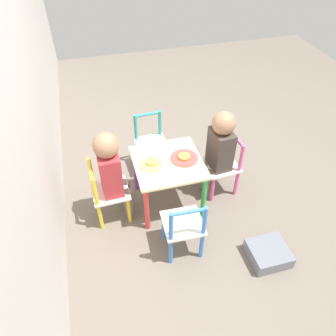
% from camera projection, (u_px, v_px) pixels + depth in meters
% --- Properties ---
extents(ground_plane, '(6.00, 6.00, 0.00)m').
position_uv_depth(ground_plane, '(168.00, 201.00, 2.65)').
color(ground_plane, '#6B6056').
extents(house_wall, '(6.00, 0.06, 2.60)m').
position_uv_depth(house_wall, '(3.00, 57.00, 1.61)').
color(house_wall, silver).
rests_on(house_wall, ground_plane).
extents(kids_table, '(0.49, 0.49, 0.42)m').
position_uv_depth(kids_table, '(168.00, 169.00, 2.41)').
color(kids_table, beige).
rests_on(kids_table, ground_plane).
extents(chair_yellow, '(0.27, 0.27, 0.50)m').
position_uv_depth(chair_yellow, '(107.00, 193.00, 2.38)').
color(chair_yellow, silver).
rests_on(chair_yellow, ground_plane).
extents(chair_pink, '(0.28, 0.28, 0.50)m').
position_uv_depth(chair_pink, '(223.00, 166.00, 2.60)').
color(chair_pink, silver).
rests_on(chair_pink, ground_plane).
extents(chair_teal, '(0.27, 0.27, 0.50)m').
position_uv_depth(chair_teal, '(151.00, 144.00, 2.81)').
color(chair_teal, silver).
rests_on(chair_teal, ground_plane).
extents(chair_blue, '(0.27, 0.27, 0.50)m').
position_uv_depth(chair_blue, '(184.00, 227.00, 2.15)').
color(chair_blue, silver).
rests_on(chair_blue, ground_plane).
extents(child_back, '(0.21, 0.22, 0.76)m').
position_uv_depth(child_back, '(112.00, 169.00, 2.25)').
color(child_back, '#7A6B5B').
rests_on(child_back, ground_plane).
extents(child_front, '(0.21, 0.22, 0.75)m').
position_uv_depth(child_front, '(219.00, 147.00, 2.45)').
color(child_front, '#7A6B5B').
rests_on(child_front, ground_plane).
extents(plate_back, '(0.17, 0.17, 0.03)m').
position_uv_depth(plate_back, '(151.00, 163.00, 2.33)').
color(plate_back, '#EADB66').
rests_on(plate_back, kids_table).
extents(plate_front, '(0.20, 0.20, 0.03)m').
position_uv_depth(plate_front, '(184.00, 158.00, 2.38)').
color(plate_front, '#E54C47').
rests_on(plate_front, kids_table).
extents(storage_bin, '(0.24, 0.26, 0.10)m').
position_uv_depth(storage_bin, '(268.00, 253.00, 2.22)').
color(storage_bin, slate).
rests_on(storage_bin, ground_plane).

